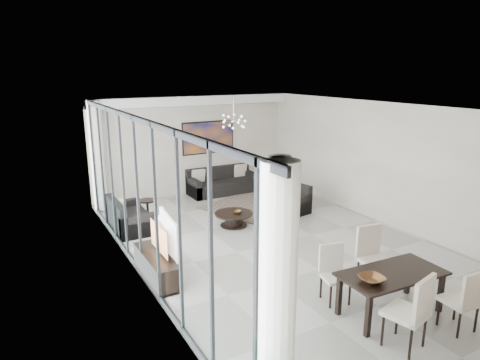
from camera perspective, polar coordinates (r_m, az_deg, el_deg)
room_shell at (r=9.13m, az=7.48°, el=0.61°), size 6.00×9.00×2.90m
window_wall at (r=7.69m, az=-12.88°, el=-2.15°), size 0.37×8.95×2.90m
soffit at (r=12.42m, az=-6.11°, el=10.49°), size 5.98×0.40×0.26m
painting at (r=12.90m, az=-4.23°, el=5.68°), size 1.68×0.04×0.98m
chandelier at (r=10.97m, az=-0.87°, el=7.85°), size 0.66×0.66×0.71m
rug at (r=11.87m, az=1.76°, el=-3.23°), size 3.08×2.75×0.01m
coffee_table at (r=10.23m, az=-0.85°, el=-5.15°), size 0.92×0.92×0.32m
bowl_coffee at (r=10.14m, az=-0.34°, el=-4.29°), size 0.24×0.24×0.07m
sofa_main at (r=12.94m, az=-2.35°, el=-0.58°), size 2.09×0.85×0.76m
loveseat at (r=10.33m, az=-14.59°, el=-5.06°), size 0.82×1.46×0.73m
armchair at (r=11.21m, az=6.66°, el=-3.09°), size 0.99×1.02×0.73m
side_table at (r=10.70m, az=-12.22°, el=-3.52°), size 0.40×0.40×0.55m
tv_console at (r=7.90m, az=-11.07°, el=-11.25°), size 0.41×1.46×0.46m
television at (r=7.76m, az=-10.26°, el=-7.16°), size 0.26×1.17×0.67m
dining_table at (r=6.98m, az=19.57°, el=-12.20°), size 1.66×0.89×0.68m
dining_chair_sw at (r=6.22m, az=22.19°, el=-15.50°), size 0.60×0.60×1.08m
dining_chair_se at (r=6.93m, az=27.89°, el=-13.64°), size 0.47×0.47×0.96m
dining_chair_nw at (r=7.16m, az=12.35°, el=-11.49°), size 0.51×0.51×0.92m
dining_chair_ne at (r=7.73m, az=17.17°, el=-9.13°), size 0.54×0.54×1.06m
bowl_dining at (r=6.54m, az=17.17°, el=-12.55°), size 0.39×0.39×0.09m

